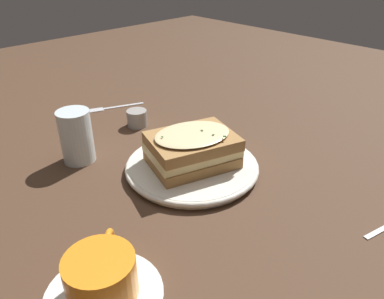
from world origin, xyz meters
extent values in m
plane|color=#473021|center=(0.00, 0.00, 0.00)|extent=(2.40, 2.40, 0.00)
cylinder|color=silver|center=(-0.02, -0.01, 0.01)|extent=(0.24, 0.24, 0.02)
torus|color=silver|center=(-0.02, -0.01, 0.01)|extent=(0.26, 0.26, 0.01)
cube|color=#A37542|center=(-0.02, -0.01, 0.03)|extent=(0.16, 0.18, 0.02)
cube|color=#EFDB93|center=(-0.02, -0.01, 0.05)|extent=(0.15, 0.19, 0.02)
cube|color=#A37542|center=(-0.02, -0.01, 0.07)|extent=(0.16, 0.18, 0.02)
ellipsoid|color=beige|center=(-0.02, -0.01, 0.08)|extent=(0.14, 0.17, 0.01)
cube|color=#2D6028|center=(-0.06, -0.03, 0.09)|extent=(0.00, 0.00, 0.00)
cube|color=#2D6028|center=(0.00, 0.04, 0.09)|extent=(0.00, 0.00, 0.00)
cube|color=#2D6028|center=(-0.08, -0.04, 0.09)|extent=(0.01, 0.01, 0.00)
cube|color=#2D6028|center=(-0.03, -0.03, 0.09)|extent=(0.01, 0.00, 0.00)
cylinder|color=white|center=(-0.15, 0.27, 0.00)|extent=(0.15, 0.15, 0.01)
cylinder|color=orange|center=(-0.15, 0.27, 0.03)|extent=(0.09, 0.09, 0.06)
cylinder|color=#381E0F|center=(-0.15, 0.27, 0.06)|extent=(0.07, 0.07, 0.00)
torus|color=orange|center=(-0.11, 0.23, 0.03)|extent=(0.04, 0.04, 0.04)
cylinder|color=silver|center=(0.17, 0.12, 0.05)|extent=(0.06, 0.06, 0.11)
cube|color=silver|center=(0.34, -0.11, 0.00)|extent=(0.05, 0.10, 0.00)
cube|color=silver|center=(0.37, -0.02, 0.00)|extent=(0.05, 0.07, 0.00)
cube|color=#333335|center=(0.37, -0.01, 0.00)|extent=(0.02, 0.04, 0.00)
cube|color=#333335|center=(0.38, -0.02, 0.00)|extent=(0.02, 0.04, 0.00)
cube|color=#333335|center=(0.38, -0.02, 0.00)|extent=(0.02, 0.04, 0.00)
cylinder|color=gray|center=(0.22, -0.06, 0.02)|extent=(0.05, 0.05, 0.04)
camera|label=1|loc=(-0.46, 0.41, 0.39)|focal=35.00mm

